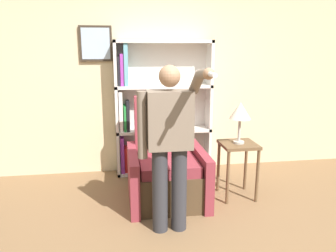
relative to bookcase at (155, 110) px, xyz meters
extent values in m
plane|color=brown|center=(0.16, -1.87, -0.92)|extent=(14.00, 14.00, 0.00)
cube|color=beige|center=(0.16, 0.16, 0.48)|extent=(8.00, 0.06, 2.80)
cube|color=#33281E|center=(-0.77, 0.11, 0.90)|extent=(0.43, 0.04, 0.47)
cube|color=#9EB2C6|center=(-0.77, 0.08, 0.90)|extent=(0.37, 0.01, 0.41)
cube|color=silver|center=(-0.53, -0.02, 0.01)|extent=(0.04, 0.28, 1.86)
cube|color=silver|center=(0.77, -0.02, 0.01)|extent=(0.04, 0.28, 1.86)
cube|color=silver|center=(0.12, 0.11, 0.01)|extent=(1.34, 0.01, 1.86)
cube|color=silver|center=(0.12, -0.02, -0.90)|extent=(1.34, 0.28, 0.04)
cube|color=silver|center=(0.12, -0.02, -0.30)|extent=(1.34, 0.28, 0.04)
cube|color=silver|center=(0.12, -0.02, 0.32)|extent=(1.34, 0.28, 0.04)
cube|color=silver|center=(0.12, -0.02, 0.93)|extent=(1.34, 0.28, 0.04)
cube|color=purple|center=(-0.47, -0.02, -0.62)|extent=(0.05, 0.23, 0.51)
cube|color=red|center=(-0.42, -0.02, -0.70)|extent=(0.05, 0.17, 0.36)
cube|color=#5B99A8|center=(-0.37, -0.02, -0.70)|extent=(0.02, 0.22, 0.36)
cube|color=#5B99A8|center=(-0.33, -0.02, -0.69)|extent=(0.03, 0.20, 0.39)
cube|color=white|center=(-0.47, -0.02, 0.00)|extent=(0.05, 0.23, 0.55)
cube|color=#238438|center=(-0.42, -0.02, -0.10)|extent=(0.03, 0.23, 0.35)
cube|color=black|center=(-0.38, -0.02, -0.07)|extent=(0.04, 0.23, 0.41)
cube|color=black|center=(-0.48, -0.02, 0.54)|extent=(0.03, 0.18, 0.39)
cube|color=purple|center=(-0.44, -0.02, 0.56)|extent=(0.04, 0.20, 0.42)
cube|color=#5B99A8|center=(-0.38, -0.02, 0.62)|extent=(0.05, 0.23, 0.56)
cube|color=#4C3823|center=(0.03, -0.94, -0.71)|extent=(0.68, 0.86, 0.41)
cube|color=maroon|center=(0.03, -0.98, -0.44)|extent=(0.64, 0.74, 0.12)
cube|color=maroon|center=(0.03, -0.55, -0.22)|extent=(0.68, 0.16, 0.98)
cube|color=maroon|center=(-0.36, -0.94, -0.61)|extent=(0.10, 0.94, 0.61)
cube|color=maroon|center=(0.42, -0.94, -0.61)|extent=(0.10, 0.94, 0.61)
cylinder|color=#2D2D33|center=(-0.13, -1.59, -0.50)|extent=(0.15, 0.15, 0.84)
cylinder|color=#2D2D33|center=(0.05, -1.59, -0.50)|extent=(0.15, 0.15, 0.84)
cube|color=#756656|center=(-0.04, -1.59, 0.19)|extent=(0.42, 0.24, 0.54)
sphere|color=#997051|center=(-0.04, -1.59, 0.59)|extent=(0.20, 0.20, 0.20)
cylinder|color=#756656|center=(-0.29, -1.59, 0.15)|extent=(0.09, 0.09, 0.62)
cylinder|color=#756656|center=(0.18, -1.70, 0.54)|extent=(0.09, 0.28, 0.23)
cylinder|color=#756656|center=(0.18, -1.94, 0.64)|extent=(0.08, 0.27, 0.10)
sphere|color=#997051|center=(0.18, -2.07, 0.65)|extent=(0.09, 0.09, 0.09)
cylinder|color=white|center=(0.18, -2.17, 0.65)|extent=(0.04, 0.15, 0.04)
cube|color=brown|center=(0.88, -0.97, -0.27)|extent=(0.41, 0.41, 0.04)
cylinder|color=brown|center=(0.70, -1.14, -0.60)|extent=(0.04, 0.04, 0.63)
cylinder|color=brown|center=(1.06, -1.14, -0.60)|extent=(0.04, 0.04, 0.63)
cylinder|color=brown|center=(0.70, -0.79, -0.60)|extent=(0.04, 0.04, 0.63)
cylinder|color=brown|center=(1.06, -0.79, -0.60)|extent=(0.04, 0.04, 0.63)
cylinder|color=#B7B2A8|center=(0.88, -0.97, -0.24)|extent=(0.13, 0.13, 0.02)
cylinder|color=#B7B2A8|center=(0.88, -0.97, -0.09)|extent=(0.03, 0.03, 0.27)
cone|color=beige|center=(0.88, -0.97, 0.14)|extent=(0.25, 0.25, 0.19)
camera|label=1|loc=(-0.50, -4.49, 0.83)|focal=35.00mm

